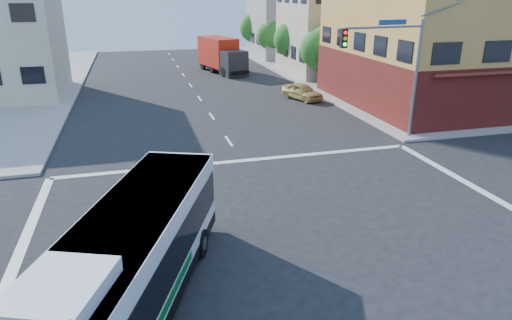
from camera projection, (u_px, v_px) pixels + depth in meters
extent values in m
plane|color=black|center=(307.00, 254.00, 15.57)|extent=(120.00, 120.00, 0.00)
cube|color=gray|center=(472.00, 64.00, 55.73)|extent=(50.00, 50.00, 0.15)
cube|color=#CC8B49|center=(469.00, 11.00, 34.74)|extent=(18.00, 15.00, 14.00)
cube|color=#5C1715|center=(459.00, 77.00, 36.48)|extent=(18.09, 15.08, 4.00)
cube|color=#B9AD8D|center=(343.00, 30.00, 48.93)|extent=(12.00, 10.00, 9.00)
cube|color=gray|center=(299.00, 19.00, 61.43)|extent=(12.00, 10.00, 10.00)
cylinder|color=slate|center=(415.00, 81.00, 26.75)|extent=(0.18, 0.18, 7.00)
cylinder|color=slate|center=(385.00, 27.00, 24.85)|extent=(5.01, 0.62, 0.12)
cube|color=black|center=(344.00, 38.00, 24.19)|extent=(0.32, 0.30, 1.00)
sphere|color=#FF0C0C|center=(346.00, 33.00, 23.93)|extent=(0.20, 0.20, 0.20)
sphere|color=yellow|center=(345.00, 39.00, 24.03)|extent=(0.20, 0.20, 0.20)
sphere|color=#19FF33|center=(345.00, 44.00, 24.14)|extent=(0.20, 0.20, 0.20)
cube|color=navy|center=(393.00, 22.00, 24.93)|extent=(1.80, 0.22, 0.28)
cube|color=gray|center=(461.00, 0.00, 26.02)|extent=(0.50, 0.22, 0.14)
cylinder|color=#392614|center=(318.00, 75.00, 43.46)|extent=(0.28, 0.28, 1.92)
sphere|color=#21611B|center=(319.00, 49.00, 42.62)|extent=(3.60, 3.60, 3.60)
sphere|color=#21611B|center=(325.00, 39.00, 42.14)|extent=(2.52, 2.52, 2.52)
cylinder|color=#392614|center=(290.00, 63.00, 50.69)|extent=(0.28, 0.28, 1.99)
sphere|color=#21611B|center=(291.00, 39.00, 49.82)|extent=(3.80, 3.80, 3.80)
sphere|color=#21611B|center=(296.00, 30.00, 49.31)|extent=(2.66, 2.66, 2.66)
cylinder|color=#392614|center=(270.00, 54.00, 57.96)|extent=(0.28, 0.28, 1.89)
sphere|color=#21611B|center=(270.00, 35.00, 57.16)|extent=(3.40, 3.40, 3.40)
sphere|color=#21611B|center=(274.00, 29.00, 56.69)|extent=(2.38, 2.38, 2.38)
cylinder|color=#392614|center=(254.00, 47.00, 65.18)|extent=(0.28, 0.28, 2.03)
sphere|color=#21611B|center=(254.00, 28.00, 64.27)|extent=(4.00, 4.00, 4.00)
sphere|color=#21611B|center=(257.00, 20.00, 63.75)|extent=(2.80, 2.80, 2.80)
cube|color=black|center=(129.00, 309.00, 12.12)|extent=(6.37, 11.24, 0.42)
cube|color=white|center=(124.00, 272.00, 11.72)|extent=(6.36, 11.22, 2.65)
cube|color=black|center=(124.00, 267.00, 11.66)|extent=(6.27, 10.93, 1.16)
cube|color=black|center=(182.00, 185.00, 16.83)|extent=(2.04, 0.86, 1.25)
cube|color=#E5590C|center=(181.00, 161.00, 16.53)|extent=(1.66, 0.71, 0.26)
cube|color=white|center=(119.00, 229.00, 11.28)|extent=(6.23, 10.99, 0.11)
cube|color=white|center=(59.00, 290.00, 8.61)|extent=(2.30, 2.51, 0.33)
cube|color=#036825|center=(75.00, 302.00, 11.66)|extent=(1.92, 4.74, 0.26)
cube|color=#036825|center=(166.00, 309.00, 11.39)|extent=(1.92, 4.74, 0.26)
cylinder|color=black|center=(137.00, 239.00, 15.57)|extent=(0.62, 1.00, 0.97)
cylinder|color=#99999E|center=(134.00, 239.00, 15.58)|extent=(0.21, 0.46, 0.48)
cylinder|color=black|center=(201.00, 243.00, 15.32)|extent=(0.62, 1.00, 0.97)
cylinder|color=#99999E|center=(205.00, 244.00, 15.30)|extent=(0.21, 0.46, 0.48)
cube|color=black|center=(234.00, 64.00, 47.74)|extent=(2.84, 2.77, 2.67)
cube|color=black|center=(238.00, 61.00, 46.80)|extent=(2.11, 0.61, 1.03)
cube|color=red|center=(218.00, 52.00, 50.64)|extent=(3.80, 6.17, 3.08)
cube|color=black|center=(223.00, 68.00, 50.19)|extent=(4.21, 8.51, 0.31)
cylinder|color=black|center=(224.00, 72.00, 47.70)|extent=(0.53, 1.06, 1.03)
cylinder|color=black|center=(242.00, 70.00, 48.69)|extent=(0.53, 1.06, 1.03)
cylinder|color=black|center=(212.00, 68.00, 50.13)|extent=(0.53, 1.06, 1.03)
cylinder|color=black|center=(230.00, 67.00, 51.12)|extent=(0.53, 1.06, 1.03)
cylinder|color=black|center=(203.00, 65.00, 52.23)|extent=(0.53, 1.06, 1.03)
cylinder|color=black|center=(220.00, 64.00, 53.22)|extent=(0.53, 1.06, 1.03)
imported|color=tan|center=(302.00, 91.00, 37.66)|extent=(2.90, 4.24, 1.34)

